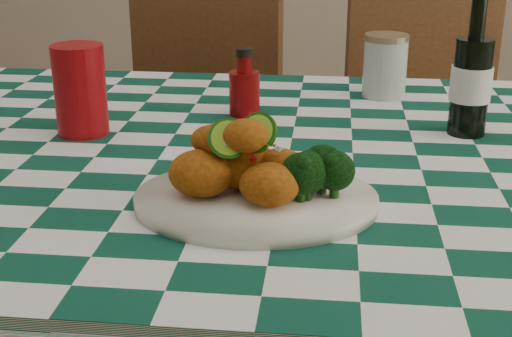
# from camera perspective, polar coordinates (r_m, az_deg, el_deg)

# --- Properties ---
(plate) EXTENTS (0.35, 0.28, 0.02)m
(plate) POSITION_cam_1_polar(r_m,az_deg,el_deg) (0.95, -0.00, -2.58)
(plate) COLOR silver
(plate) RESTS_ON dining_table
(fried_chicken_pile) EXTENTS (0.16, 0.12, 0.10)m
(fried_chicken_pile) POSITION_cam_1_polar(r_m,az_deg,el_deg) (0.93, -0.73, 0.89)
(fried_chicken_pile) COLOR #AD5B10
(fried_chicken_pile) RESTS_ON plate
(broccoli_side) EXTENTS (0.08, 0.08, 0.06)m
(broccoli_side) POSITION_cam_1_polar(r_m,az_deg,el_deg) (0.94, 5.15, -0.23)
(broccoli_side) COLOR black
(broccoli_side) RESTS_ON plate
(red_tumbler) EXTENTS (0.09, 0.09, 0.16)m
(red_tumbler) POSITION_cam_1_polar(r_m,az_deg,el_deg) (1.27, -13.89, 6.11)
(red_tumbler) COLOR maroon
(red_tumbler) RESTS_ON dining_table
(ketchup_bottle) EXTENTS (0.08, 0.08, 0.13)m
(ketchup_bottle) POSITION_cam_1_polar(r_m,az_deg,el_deg) (1.34, -0.93, 6.93)
(ketchup_bottle) COLOR #690506
(ketchup_bottle) RESTS_ON dining_table
(mason_jar) EXTENTS (0.10, 0.10, 0.13)m
(mason_jar) POSITION_cam_1_polar(r_m,az_deg,el_deg) (1.49, 10.28, 8.09)
(mason_jar) COLOR #B2BCBA
(mason_jar) RESTS_ON dining_table
(beer_bottle) EXTENTS (0.08, 0.08, 0.24)m
(beer_bottle) POSITION_cam_1_polar(r_m,az_deg,el_deg) (1.27, 16.95, 7.77)
(beer_bottle) COLOR black
(beer_bottle) RESTS_ON dining_table
(wooden_chair_left) EXTENTS (0.55, 0.57, 0.99)m
(wooden_chair_left) POSITION_cam_1_polar(r_m,az_deg,el_deg) (1.95, -6.33, 0.36)
(wooden_chair_left) COLOR #472814
(wooden_chair_left) RESTS_ON ground
(wooden_chair_right) EXTENTS (0.52, 0.53, 0.96)m
(wooden_chair_right) POSITION_cam_1_polar(r_m,az_deg,el_deg) (2.01, 14.19, 0.05)
(wooden_chair_right) COLOR #472814
(wooden_chair_right) RESTS_ON ground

